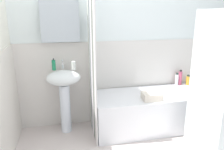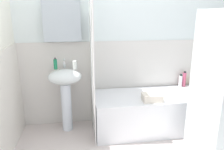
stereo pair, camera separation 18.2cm
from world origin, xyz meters
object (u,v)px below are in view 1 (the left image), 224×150
soap_dispenser (54,65)px  conditioner_bottle (180,78)px  sink (64,87)px  body_wash_bottle (188,80)px  bathtub (151,110)px  towel_folded (152,96)px  toothbrush_cup (74,66)px  lotion_bottle (177,79)px

soap_dispenser → conditioner_bottle: size_ratio=0.67×
sink → body_wash_bottle: size_ratio=5.47×
bathtub → towel_folded: 0.37m
soap_dispenser → toothbrush_cup: size_ratio=1.44×
toothbrush_cup → lotion_bottle: size_ratio=0.56×
sink → bathtub: 1.24m
towel_folded → conditioner_bottle: bearing=35.6°
sink → body_wash_bottle: (1.87, 0.10, -0.06)m
sink → lotion_bottle: 1.70m
sink → conditioner_bottle: 1.76m
body_wash_bottle → towel_folded: bearing=-150.6°
conditioner_bottle → toothbrush_cup: bearing=-175.9°
soap_dispenser → towel_folded: size_ratio=0.64×
soap_dispenser → towel_folded: 1.32m
sink → lotion_bottle: size_ratio=4.49×
sink → towel_folded: 1.15m
sink → soap_dispenser: size_ratio=5.57×
bathtub → body_wash_bottle: bearing=18.9°
toothbrush_cup → towel_folded: size_ratio=0.45×
toothbrush_cup → bathtub: (1.04, -0.16, -0.67)m
soap_dispenser → lotion_bottle: soap_dispenser is taller
soap_dispenser → towel_folded: soap_dispenser is taller
sink → towel_folded: sink is taller
towel_folded → lotion_bottle: bearing=37.6°
sink → towel_folded: size_ratio=3.58×
body_wash_bottle → towel_folded: 0.90m
sink → bathtub: sink is taller
bathtub → lotion_bottle: lotion_bottle is taller
bathtub → lotion_bottle: size_ratio=8.25×
body_wash_bottle → lotion_bottle: 0.18m
toothbrush_cup → towel_folded: bearing=-20.5°
lotion_bottle → body_wash_bottle: bearing=-6.6°
soap_dispenser → body_wash_bottle: size_ratio=0.98×
body_wash_bottle → lotion_bottle: (-0.18, 0.02, 0.02)m
lotion_bottle → sink: bearing=-176.0°
soap_dispenser → towel_folded: (1.20, -0.38, -0.39)m
body_wash_bottle → conditioner_bottle: bearing=163.9°
bathtub → lotion_bottle: (0.52, 0.26, 0.34)m
sink → lotion_bottle: (1.69, 0.12, -0.04)m
body_wash_bottle → lotion_bottle: bearing=173.4°
conditioner_bottle → towel_folded: size_ratio=0.97×
soap_dispenser → toothbrush_cup: 0.25m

